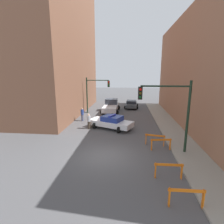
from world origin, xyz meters
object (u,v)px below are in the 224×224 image
police_car (111,122)px  parked_car_near (131,104)px  white_truck (111,106)px  barrier_back (161,142)px  pedestrian_corner (82,114)px  barrier_front (186,195)px  barrier_mid (169,168)px  traffic_light_far (94,90)px  pedestrian_crossing (89,121)px  barrier_corner (155,138)px  traffic_light_near (172,106)px

police_car → parked_car_near: size_ratio=1.15×
white_truck → parked_car_near: (3.14, 3.34, -0.23)m
barrier_back → pedestrian_corner: bearing=137.0°
barrier_front → barrier_mid: 2.18m
traffic_light_far → pedestrian_crossing: 8.02m
traffic_light_far → parked_car_near: 7.48m
parked_car_near → barrier_mid: parked_car_near is taller
traffic_light_far → parked_car_near: size_ratio=1.19×
pedestrian_crossing → barrier_back: pedestrian_crossing is taller
barrier_corner → police_car: bearing=134.9°
traffic_light_far → barrier_back: traffic_light_far is taller
traffic_light_near → barrier_back: traffic_light_near is taller
traffic_light_near → police_car: size_ratio=1.03×
parked_car_near → barrier_mid: size_ratio=2.74×
police_car → barrier_front: size_ratio=3.15×
white_truck → pedestrian_corner: bearing=-117.9°
pedestrian_corner → barrier_corner: (7.87, -6.73, -0.24)m
pedestrian_corner → barrier_front: bearing=-40.4°
barrier_back → barrier_corner: 0.97m
pedestrian_crossing → parked_car_near: bearing=135.2°
parked_car_near → barrier_corner: (1.74, -15.58, -0.06)m
barrier_corner → white_truck: bearing=111.7°
police_car → barrier_mid: police_car is taller
white_truck → barrier_mid: (4.97, -16.91, -0.29)m
parked_car_near → pedestrian_corner: bearing=-122.0°
traffic_light_far → police_car: traffic_light_far is taller
police_car → barrier_mid: size_ratio=3.15×
traffic_light_near → barrier_back: 2.98m
traffic_light_near → barrier_front: (-0.44, -5.53, -2.91)m
traffic_light_near → parked_car_near: 17.31m
traffic_light_far → pedestrian_corner: bearing=-98.3°
traffic_light_near → pedestrian_corner: 12.13m
white_truck → barrier_mid: white_truck is taller
pedestrian_crossing → police_car: bearing=74.9°
parked_car_near → white_truck: bearing=-130.5°
traffic_light_far → police_car: size_ratio=1.03×
white_truck → barrier_mid: size_ratio=3.39×
pedestrian_crossing → pedestrian_corner: size_ratio=1.00×
parked_car_near → barrier_front: parked_car_near is taller
barrier_mid → traffic_light_far: bearing=114.6°
traffic_light_far → white_truck: (2.33, 0.98, -2.49)m
traffic_light_near → parked_car_near: traffic_light_near is taller
traffic_light_near → pedestrian_corner: bearing=137.3°
barrier_corner → barrier_mid: bearing=-88.9°
police_car → pedestrian_crossing: 2.35m
white_truck → barrier_back: 14.15m
barrier_front → barrier_back: 5.92m
white_truck → barrier_corner: size_ratio=3.43×
traffic_light_far → parked_car_near: bearing=38.3°
barrier_back → white_truck: bearing=111.6°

